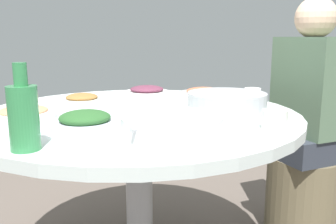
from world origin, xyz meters
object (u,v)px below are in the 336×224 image
dish_greens (85,121)px  diner_left (310,93)px  green_bottle (24,116)px  stool_for_diner_left (302,197)px  rice_bowl (227,103)px  soup_bowl (172,130)px  tea_cup_far (275,120)px  dish_eggplant (147,91)px  tea_cup_near (253,95)px  dish_stirfry (82,99)px  dish_tofu_braise (204,93)px  dish_shrimp (23,113)px  round_dining_table (138,135)px

dish_greens → diner_left: size_ratio=0.31×
green_bottle → stool_for_diner_left: 1.46m
rice_bowl → soup_bowl: 0.44m
soup_bowl → tea_cup_far: 0.35m
dish_eggplant → tea_cup_far: tea_cup_far is taller
rice_bowl → dish_eggplant: size_ratio=1.29×
tea_cup_near → tea_cup_far: tea_cup_near is taller
rice_bowl → tea_cup_far: rice_bowl is taller
dish_stirfry → diner_left: 1.07m
rice_bowl → dish_stirfry: bearing=-25.9°
dish_stirfry → tea_cup_near: (-0.75, 0.06, 0.02)m
dish_tofu_braise → dish_greens: (0.49, 0.59, 0.00)m
dish_stirfry → dish_greens: 0.47m
dish_shrimp → dish_greens: size_ratio=0.93×
dish_shrimp → tea_cup_near: size_ratio=3.12×
dish_shrimp → dish_stirfry: 0.34m
dish_eggplant → tea_cup_far: size_ratio=2.93×
soup_bowl → tea_cup_far: size_ratio=3.53×
dish_shrimp → tea_cup_near: tea_cup_near is taller
dish_eggplant → round_dining_table: bearing=83.5°
green_bottle → tea_cup_near: (-0.80, -0.62, -0.06)m
tea_cup_near → soup_bowl: bearing=54.2°
dish_shrimp → stool_for_diner_left: (-1.23, -0.35, -0.53)m
dish_eggplant → soup_bowl: bearing=92.5°
round_dining_table → tea_cup_near: bearing=-162.4°
dish_tofu_braise → diner_left: bearing=171.5°
tea_cup_far → round_dining_table: bearing=-36.1°
green_bottle → tea_cup_far: size_ratio=2.82×
tea_cup_near → diner_left: bearing=-160.9°
tea_cup_near → diner_left: 0.34m
dish_eggplant → dish_greens: dish_greens is taller
dish_stirfry → tea_cup_far: bearing=141.3°
round_dining_table → dish_tofu_braise: (-0.33, -0.35, 0.11)m
green_bottle → tea_cup_far: 0.73m
green_bottle → dish_eggplant: bearing=-110.7°
tea_cup_far → dish_greens: bearing=-6.4°
rice_bowl → dish_stirfry: 0.64m
dish_greens → diner_left: bearing=-152.7°
dish_stirfry → dish_greens: dish_greens is taller
soup_bowl → stool_for_diner_left: 1.14m
dish_stirfry → tea_cup_far: 0.85m
dish_greens → round_dining_table: bearing=-124.9°
round_dining_table → dish_tofu_braise: dish_tofu_braise is taller
soup_bowl → dish_tofu_braise: 0.80m
dish_shrimp → diner_left: size_ratio=0.29×
green_bottle → tea_cup_far: (-0.71, -0.15, -0.06)m
dish_greens → dish_eggplant: bearing=-107.7°
tea_cup_near → dish_stirfry: bearing=-4.9°
dish_greens → tea_cup_near: (-0.67, -0.40, 0.01)m
soup_bowl → dish_shrimp: size_ratio=1.26×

